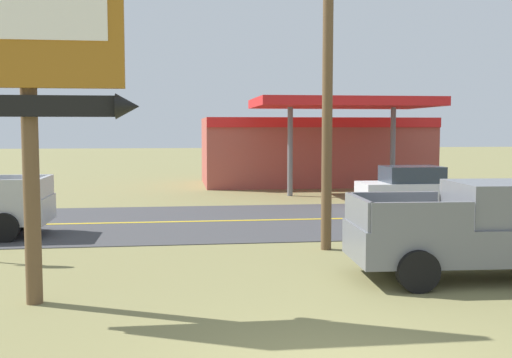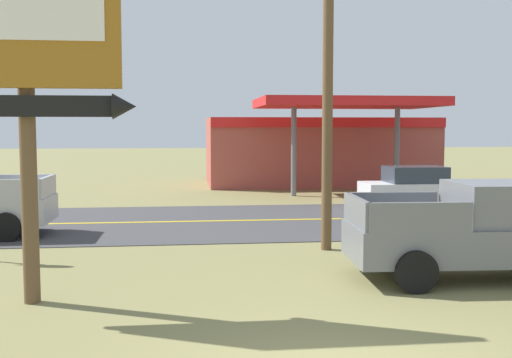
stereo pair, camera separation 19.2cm
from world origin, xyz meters
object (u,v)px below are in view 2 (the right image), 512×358
Objects in this scene: gas_station at (319,149)px; pickup_grey_parked_on_lawn at (482,232)px; car_white_near_lane at (418,188)px; motel_sign at (27,52)px; utility_pole at (328,62)px.

gas_station reaches higher than pickup_grey_parked_on_lawn.
gas_station is 2.86× the size of car_white_near_lane.
motel_sign is at bearing -114.09° from gas_station.
utility_pole is 0.73× the size of gas_station.
car_white_near_lane is at bearing 75.43° from pickup_grey_parked_on_lawn.
pickup_grey_parked_on_lawn is (2.43, -3.31, -3.70)m from utility_pole.
car_white_near_lane is (1.34, -10.96, -1.11)m from gas_station.
gas_station is 2.27× the size of pickup_grey_parked_on_lawn.
pickup_grey_parked_on_lawn is 10.66m from car_white_near_lane.
pickup_grey_parked_on_lawn is (8.56, 0.88, -3.35)m from motel_sign.
utility_pole is 5.53m from pickup_grey_parked_on_lawn.
car_white_near_lane is at bearing -83.05° from gas_station.
pickup_grey_parked_on_lawn is (-1.35, -21.27, -0.98)m from gas_station.
motel_sign is 0.53× the size of gas_station.
gas_station is (3.77, 17.96, -2.72)m from utility_pole.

